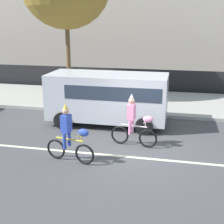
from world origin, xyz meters
TOP-DOWN VIEW (x-y plane):
  - ground_plane at (0.00, 0.00)m, footprint 80.00×80.00m
  - road_centre_line at (0.00, -0.50)m, footprint 36.00×0.14m
  - sidewalk_curb at (0.00, 6.50)m, footprint 60.00×5.00m
  - fence_line at (0.00, 9.40)m, footprint 40.00×0.08m
  - building_backdrop at (-2.14, 18.00)m, footprint 28.00×8.00m
  - parade_cyclist_cobalt at (-1.79, -1.21)m, footprint 1.70×0.54m
  - parade_cyclist_pink at (-0.01, 0.51)m, footprint 1.71×0.52m
  - parked_van_silver at (-1.41, 2.70)m, footprint 5.00×2.22m

SIDE VIEW (x-z plane):
  - ground_plane at x=0.00m, z-range 0.00..0.00m
  - road_centre_line at x=0.00m, z-range 0.00..0.01m
  - sidewalk_curb at x=0.00m, z-range 0.00..0.15m
  - fence_line at x=0.00m, z-range 0.00..1.40m
  - parade_cyclist_cobalt at x=-1.79m, z-range -0.12..1.80m
  - parade_cyclist_pink at x=-0.01m, z-range -0.12..1.80m
  - parked_van_silver at x=-1.41m, z-range 0.19..2.37m
  - building_backdrop at x=-2.14m, z-range 0.00..7.03m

